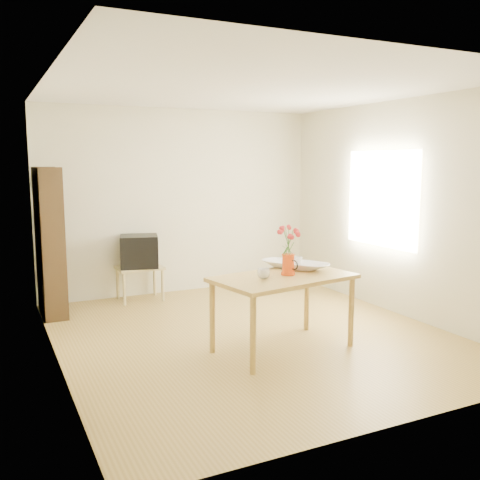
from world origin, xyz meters
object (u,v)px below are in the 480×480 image
mug (264,274)px  bowl (295,248)px  table (283,284)px  pitcher (288,265)px  television (139,251)px

mug → bowl: bearing=-157.3°
table → pitcher: size_ratio=6.93×
table → mug: (-0.23, -0.02, 0.13)m
table → bowl: 0.49m
table → television: 2.64m
table → television: size_ratio=2.52×
pitcher → bowl: bearing=28.5°
table → pitcher: 0.19m
mug → television: 2.61m
pitcher → television: (-0.84, 2.50, -0.17)m
television → pitcher: bearing=-57.0°
mug → pitcher: bearing=-175.7°
mug → television: television is taller
mug → bowl: bowl is taller
pitcher → bowl: (0.22, 0.23, 0.13)m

